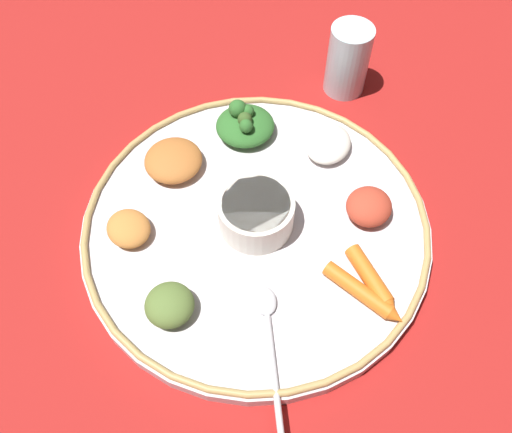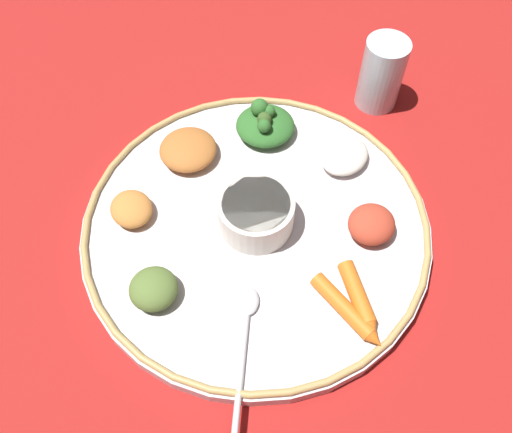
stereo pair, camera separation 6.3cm
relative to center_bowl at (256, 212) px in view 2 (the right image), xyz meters
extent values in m
plane|color=maroon|center=(0.00, 0.00, -0.04)|extent=(2.40, 2.40, 0.00)
cylinder|color=silver|center=(0.00, 0.00, -0.03)|extent=(0.42, 0.42, 0.02)
torus|color=tan|center=(0.00, 0.00, -0.02)|extent=(0.41, 0.41, 0.01)
cylinder|color=silver|center=(0.00, 0.00, 0.00)|extent=(0.09, 0.09, 0.04)
cylinder|color=brown|center=(0.00, 0.00, 0.02)|extent=(0.08, 0.08, 0.01)
ellipsoid|color=silver|center=(-0.10, 0.01, -0.02)|extent=(0.04, 0.03, 0.01)
cylinder|color=silver|center=(-0.19, 0.01, -0.02)|extent=(0.14, 0.01, 0.01)
ellipsoid|color=#2D6628|center=(0.14, -0.01, -0.01)|extent=(0.07, 0.08, 0.03)
sphere|color=#385623|center=(0.14, -0.01, 0.01)|extent=(0.02, 0.02, 0.02)
sphere|color=#2D6628|center=(0.13, -0.01, 0.01)|extent=(0.02, 0.02, 0.02)
sphere|color=#2D6628|center=(0.15, 0.00, 0.01)|extent=(0.02, 0.02, 0.02)
sphere|color=#2D6628|center=(0.15, -0.01, 0.01)|extent=(0.02, 0.02, 0.02)
cylinder|color=orange|center=(-0.11, -0.10, -0.01)|extent=(0.08, 0.07, 0.02)
cone|color=orange|center=(-0.14, -0.13, -0.01)|extent=(0.02, 0.02, 0.02)
cylinder|color=orange|center=(-0.09, -0.11, -0.01)|extent=(0.08, 0.04, 0.02)
cone|color=orange|center=(-0.13, -0.12, -0.01)|extent=(0.02, 0.02, 0.02)
ellipsoid|color=#C67A38|center=(0.01, 0.15, -0.01)|extent=(0.07, 0.07, 0.02)
ellipsoid|color=#567033|center=(-0.10, 0.11, -0.01)|extent=(0.07, 0.07, 0.03)
ellipsoid|color=#B73D28|center=(-0.01, -0.13, -0.01)|extent=(0.08, 0.08, 0.03)
ellipsoid|color=#B2662D|center=(0.10, 0.09, -0.01)|extent=(0.10, 0.10, 0.03)
ellipsoid|color=silver|center=(0.10, -0.11, -0.01)|extent=(0.09, 0.09, 0.02)
cylinder|color=silver|center=(0.23, -0.17, 0.01)|extent=(0.06, 0.06, 0.10)
cylinder|color=tan|center=(0.23, -0.17, -0.02)|extent=(0.05, 0.05, 0.04)
camera|label=1|loc=(-0.34, 0.05, 0.52)|focal=37.74mm
camera|label=2|loc=(-0.34, -0.01, 0.52)|focal=37.74mm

